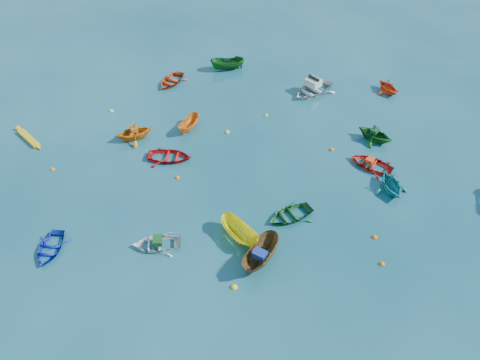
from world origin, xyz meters
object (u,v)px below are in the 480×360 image
at_px(dinghy_white_near, 157,246).
at_px(motorboat_white, 312,93).
at_px(dinghy_blue_sw, 51,250).
at_px(kayak_yellow, 29,140).

height_order(dinghy_white_near, motorboat_white, motorboat_white).
bearing_deg(motorboat_white, dinghy_blue_sw, -86.91).
relative_size(dinghy_white_near, motorboat_white, 0.69).
distance_m(dinghy_white_near, motorboat_white, 20.60).
bearing_deg(dinghy_white_near, kayak_yellow, -138.30).
height_order(dinghy_blue_sw, dinghy_white_near, dinghy_white_near).
height_order(dinghy_white_near, kayak_yellow, dinghy_white_near).
distance_m(kayak_yellow, motorboat_white, 23.39).
bearing_deg(dinghy_blue_sw, motorboat_white, 50.12).
xyz_separation_m(dinghy_white_near, kayak_yellow, (-14.47, 4.86, 0.00)).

